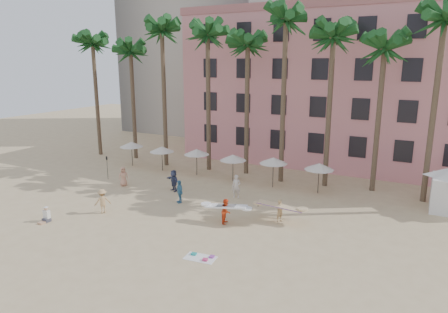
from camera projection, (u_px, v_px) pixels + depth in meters
ground at (163, 232)px, 26.20m from camera, size 120.00×120.00×0.00m
pink_hotel at (353, 89)px, 43.65m from camera, size 35.00×14.00×16.00m
palm_row at (261, 38)px, 35.90m from camera, size 44.40×5.40×16.30m
umbrella_row at (214, 154)px, 37.79m from camera, size 22.50×2.70×2.73m
beach_towel at (201, 257)px, 22.77m from camera, size 1.89×1.18×0.14m
carrier_yellow at (280, 209)px, 27.72m from camera, size 3.21×1.05×1.65m
carrier_white at (226, 210)px, 27.48m from camera, size 3.00×1.24×1.75m
beachgoers at (157, 187)px, 32.59m from camera, size 11.27×8.56×1.93m
paddle at (107, 165)px, 37.67m from camera, size 0.18×0.04×2.23m
seated_man at (46, 217)px, 27.81m from camera, size 0.47×0.83×1.07m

